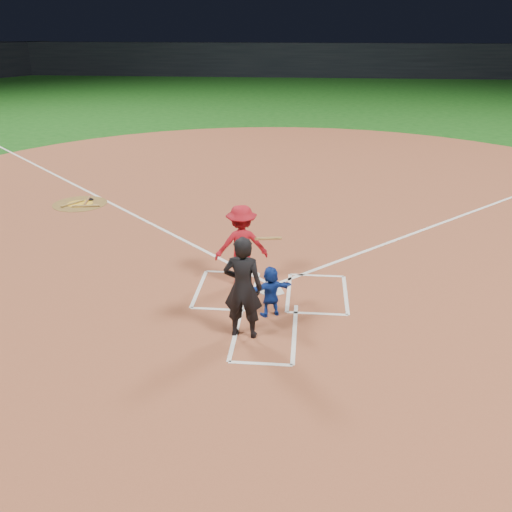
# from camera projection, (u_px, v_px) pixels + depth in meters

# --- Properties ---
(ground) EXTENTS (120.00, 120.00, 0.00)m
(ground) POSITION_uv_depth(u_px,v_px,m) (272.00, 292.00, 12.33)
(ground) COLOR #124812
(ground) RESTS_ON ground
(home_plate_dirt) EXTENTS (28.00, 28.00, 0.01)m
(home_plate_dirt) POSITION_uv_depth(u_px,v_px,m) (285.00, 207.00, 17.83)
(home_plate_dirt) COLOR brown
(home_plate_dirt) RESTS_ON ground
(stadium_wall_far) EXTENTS (80.00, 1.20, 3.20)m
(stadium_wall_far) POSITION_uv_depth(u_px,v_px,m) (305.00, 60.00, 55.77)
(stadium_wall_far) COLOR black
(stadium_wall_far) RESTS_ON ground
(home_plate) EXTENTS (0.60, 0.60, 0.02)m
(home_plate) POSITION_uv_depth(u_px,v_px,m) (272.00, 291.00, 12.32)
(home_plate) COLOR silver
(home_plate) RESTS_ON home_plate_dirt
(on_deck_circle) EXTENTS (1.70, 1.70, 0.01)m
(on_deck_circle) POSITION_uv_depth(u_px,v_px,m) (80.00, 204.00, 18.10)
(on_deck_circle) COLOR brown
(on_deck_circle) RESTS_ON home_plate_dirt
(on_deck_logo) EXTENTS (0.80, 0.80, 0.00)m
(on_deck_logo) POSITION_uv_depth(u_px,v_px,m) (80.00, 204.00, 18.09)
(on_deck_logo) COLOR gold
(on_deck_logo) RESTS_ON on_deck_circle
(on_deck_bat_a) EXTENTS (0.21, 0.84, 0.06)m
(on_deck_bat_a) POSITION_uv_depth(u_px,v_px,m) (87.00, 200.00, 18.30)
(on_deck_bat_a) COLOR #955F36
(on_deck_bat_a) RESTS_ON on_deck_circle
(on_deck_bat_b) EXTENTS (0.50, 0.74, 0.06)m
(on_deck_bat_b) POSITION_uv_depth(u_px,v_px,m) (72.00, 203.00, 18.01)
(on_deck_bat_b) COLOR olive
(on_deck_bat_b) RESTS_ON on_deck_circle
(on_deck_bat_c) EXTENTS (0.84, 0.21, 0.06)m
(on_deck_bat_c) POSITION_uv_depth(u_px,v_px,m) (85.00, 206.00, 17.78)
(on_deck_bat_c) COLOR olive
(on_deck_bat_c) RESTS_ON on_deck_circle
(bat_weight_donut) EXTENTS (0.19, 0.19, 0.05)m
(bat_weight_donut) POSITION_uv_depth(u_px,v_px,m) (90.00, 199.00, 18.43)
(bat_weight_donut) COLOR black
(bat_weight_donut) RESTS_ON on_deck_circle
(catcher) EXTENTS (1.00, 0.68, 1.04)m
(catcher) POSITION_uv_depth(u_px,v_px,m) (270.00, 291.00, 11.17)
(catcher) COLOR #123298
(catcher) RESTS_ON home_plate_dirt
(umpire) EXTENTS (0.75, 0.53, 1.96)m
(umpire) POSITION_uv_depth(u_px,v_px,m) (243.00, 288.00, 10.26)
(umpire) COLOR black
(umpire) RESTS_ON home_plate_dirt
(chalk_markings) EXTENTS (28.35, 17.32, 0.01)m
(chalk_markings) POSITION_uv_depth(u_px,v_px,m) (284.00, 214.00, 17.18)
(chalk_markings) COLOR white
(chalk_markings) RESTS_ON home_plate_dirt
(batter_at_plate) EXTENTS (1.52, 0.97, 1.80)m
(batter_at_plate) POSITION_uv_depth(u_px,v_px,m) (242.00, 245.00, 12.38)
(batter_at_plate) COLOR #A8121E
(batter_at_plate) RESTS_ON home_plate_dirt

